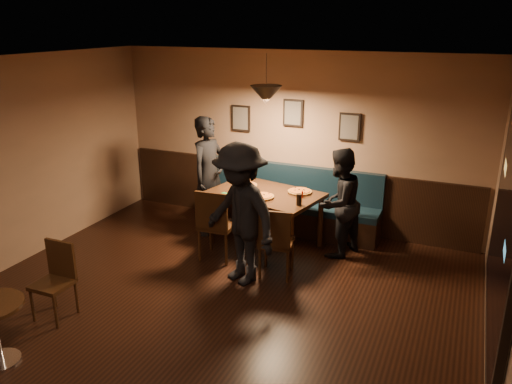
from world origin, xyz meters
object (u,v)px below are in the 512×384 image
Objects in this scene: cafe_chair_far at (52,283)px; booth_bench at (286,200)px; tabasco_bottle at (302,194)px; dining_table at (265,219)px; diner_left at (209,176)px; chair_near_left at (218,223)px; diner_front at (240,214)px; chair_near_right at (277,241)px; soda_glass at (299,199)px; diner_right at (339,203)px.

booth_bench is at bearing -114.20° from cafe_chair_far.
tabasco_bottle is 3.44m from cafe_chair_far.
dining_table is at bearing -95.03° from booth_bench.
diner_left is at bearing -151.28° from booth_bench.
diner_front is at bearing -44.17° from chair_near_left.
chair_near_left is 0.95m from chair_near_right.
chair_near_right is 2.75m from cafe_chair_far.
soda_glass reaches higher than chair_near_right.
cafe_chair_far is (-2.06, -2.46, -0.47)m from soda_glass.
dining_table is 1.48× the size of chair_near_left.
diner_left is 2.06m from diner_right.
soda_glass is at bearing -130.66° from cafe_chair_far.
dining_table is (-0.06, -0.69, -0.08)m from booth_bench.
tabasco_bottle is 0.13× the size of cafe_chair_far.
chair_near_right reaches higher than tabasco_bottle.
booth_bench is 3.77m from cafe_chair_far.
tabasco_bottle reaches higher than cafe_chair_far.
soda_glass is (1.61, -0.42, -0.02)m from diner_left.
diner_right reaches higher than dining_table.
chair_near_left is at bearing -110.44° from booth_bench.
booth_bench is 0.95m from tabasco_bottle.
diner_front is 16.01× the size of tabasco_bottle.
diner_right is (2.06, 0.00, -0.14)m from diner_left.
booth_bench is at bearing 125.62° from tabasco_bottle.
diner_left reaches higher than dining_table.
cafe_chair_far is (-0.45, -2.88, -0.49)m from diner_left.
cafe_chair_far is (-1.57, -1.63, -0.48)m from diner_front.
diner_left is (-0.55, 0.78, 0.41)m from chair_near_left.
chair_near_left is 2.32m from cafe_chair_far.
soda_glass is (0.13, 0.50, 0.43)m from chair_near_right.
diner_front is 11.46× the size of soda_glass.
dining_table is at bearing -118.26° from cafe_chair_far.
diner_left is at bearing -175.07° from dining_table.
cafe_chair_far is (-1.50, -3.46, -0.06)m from booth_bench.
booth_bench is at bearing 96.33° from chair_near_right.
soda_glass is 0.18× the size of cafe_chair_far.
tabasco_bottle is (-0.50, -0.13, 0.11)m from diner_right.
diner_left is 16.24× the size of tabasco_bottle.
cafe_chair_far is at bearing -105.85° from dining_table.
chair_near_left is 1.08× the size of chair_near_right.
diner_right is 1.79× the size of cafe_chair_far.
diner_front reaches higher than soda_glass.
booth_bench is 1.22m from soda_glass.
diner_right reaches higher than chair_near_left.
diner_left is 1.18× the size of diner_right.
booth_bench is at bearing 96.63° from dining_table.
dining_table is 13.59× the size of tabasco_bottle.
dining_table is 1.25m from diner_front.
chair_near_right is at bearing -135.30° from cafe_chair_far.
chair_near_left is 0.57× the size of diner_front.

